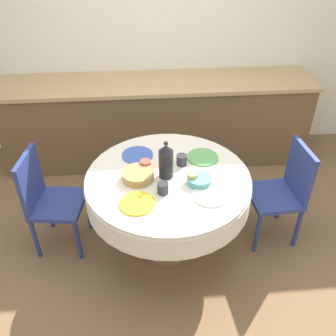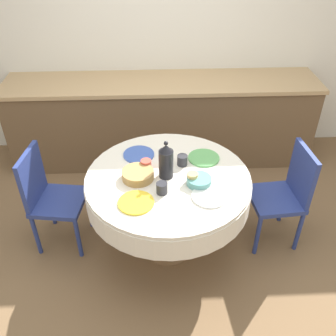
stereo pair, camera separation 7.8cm
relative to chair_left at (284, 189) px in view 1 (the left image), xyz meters
The scene contains 17 objects.
ground_plane 1.09m from the chair_left, behind, with size 12.00×12.00×0.00m, color brown.
wall_back 2.06m from the chair_left, 120.50° to the left, with size 7.00×0.05×2.60m.
kitchen_counter 1.62m from the chair_left, 126.52° to the left, with size 3.24×0.64×0.92m.
dining_table 0.98m from the chair_left, behind, with size 1.25×1.25×0.75m.
chair_left is the anchor object (origin of this frame).
chair_right 1.92m from the chair_left, behind, with size 0.45×0.45×0.89m.
plate_near_left 1.28m from the chair_left, 162.72° to the right, with size 0.25×0.25×0.01m, color yellow.
cup_near_left 1.09m from the chair_left, 165.28° to the right, with size 0.08×0.08×0.08m, color #28282D.
plate_near_right 0.81m from the chair_left, 154.34° to the right, with size 0.25×0.25×0.01m, color white.
cup_near_right 0.86m from the chair_left, 168.41° to the right, with size 0.08×0.08×0.08m, color #DBB766.
plate_far_left 1.23m from the chair_left, 169.85° to the left, with size 0.25×0.25×0.01m, color #3856AD.
cup_far_left 1.16m from the chair_left, behind, with size 0.08×0.08×0.08m, color #CC4C3D.
plate_far_right 0.73m from the chair_left, 168.17° to the left, with size 0.25×0.25×0.01m, color #5BA85B.
cup_far_right 0.90m from the chair_left, behind, with size 0.08×0.08×0.08m, color #28282D.
coffee_carafe 1.06m from the chair_left, behind, with size 0.11×0.11×0.31m.
bread_basket 1.22m from the chair_left, behind, with size 0.24×0.24×0.07m, color #AD844C.
fruit_bowl 0.81m from the chair_left, 166.43° to the right, with size 0.18×0.18×0.05m, color #569993.
Camera 1 is at (-0.18, -2.21, 2.46)m, focal length 40.00 mm.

